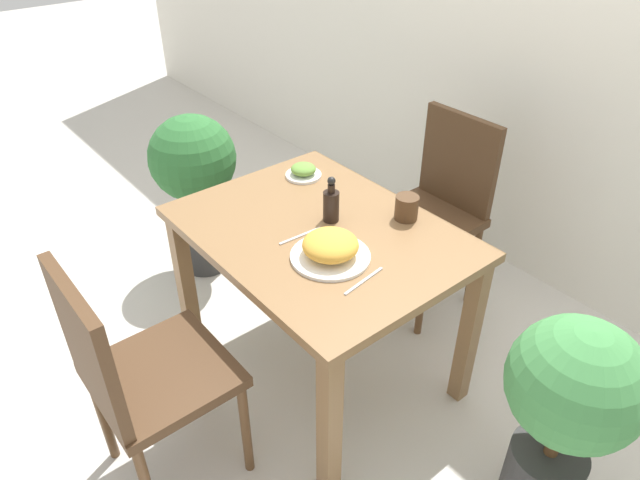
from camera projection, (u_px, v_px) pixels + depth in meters
name	position (u px, v px, depth m)	size (l,w,h in m)	color
ground_plane	(320.00, 367.00, 2.48)	(16.00, 16.00, 0.00)	beige
wall_back	(557.00, 9.00, 2.43)	(8.00, 0.05, 2.60)	white
dining_table	(320.00, 253.00, 2.13)	(1.04, 0.79, 0.72)	olive
chair_near	(136.00, 372.00, 1.76)	(0.42, 0.42, 0.92)	#4C331E
chair_far	(438.00, 202.00, 2.62)	(0.42, 0.42, 0.92)	#4C331E
food_plate	(330.00, 248.00, 1.90)	(0.27, 0.27, 0.09)	white
side_plate	(303.00, 171.00, 2.39)	(0.15, 0.15, 0.06)	white
drink_cup	(407.00, 208.00, 2.11)	(0.09, 0.09, 0.09)	#4C331E
sauce_bottle	(331.00, 204.00, 2.08)	(0.06, 0.06, 0.18)	black
fork_utensil	(300.00, 236.00, 2.03)	(0.02, 0.18, 0.00)	silver
spoon_utensil	(364.00, 281.00, 1.82)	(0.03, 0.18, 0.00)	silver
potted_plant_left	(194.00, 176.00, 2.80)	(0.42, 0.42, 0.85)	#333333
potted_plant_right	(568.00, 406.00, 1.68)	(0.40, 0.40, 0.80)	#333333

